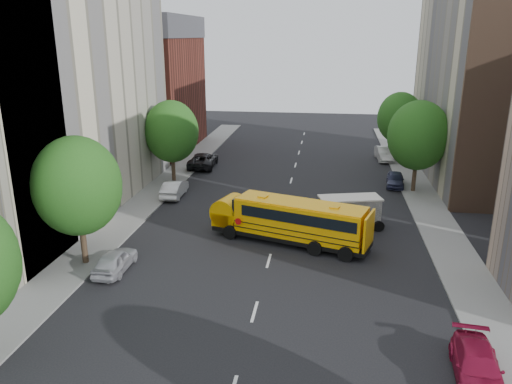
% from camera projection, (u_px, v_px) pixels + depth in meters
% --- Properties ---
extents(ground, '(120.00, 120.00, 0.00)m').
position_uv_depth(ground, '(272.00, 248.00, 32.69)').
color(ground, black).
rests_on(ground, ground).
extents(sidewalk_left, '(3.00, 80.00, 0.12)m').
position_uv_depth(sidewalk_left, '(134.00, 213.00, 38.96)').
color(sidewalk_left, slate).
rests_on(sidewalk_left, ground).
extents(sidewalk_right, '(3.00, 80.00, 0.12)m').
position_uv_depth(sidewalk_right, '(439.00, 228.00, 35.81)').
color(sidewalk_right, slate).
rests_on(sidewalk_right, ground).
extents(lane_markings, '(0.15, 64.00, 0.01)m').
position_uv_depth(lane_markings, '(286.00, 200.00, 42.12)').
color(lane_markings, silver).
rests_on(lane_markings, ground).
extents(building_left_cream, '(10.00, 26.00, 20.00)m').
position_uv_depth(building_left_cream, '(47.00, 81.00, 37.81)').
color(building_left_cream, beige).
rests_on(building_left_cream, ground).
extents(building_left_redbrick, '(10.00, 15.00, 13.00)m').
position_uv_depth(building_left_redbrick, '(150.00, 95.00, 59.62)').
color(building_left_redbrick, maroon).
rests_on(building_left_redbrick, ground).
extents(building_right_far, '(10.00, 22.00, 18.00)m').
position_uv_depth(building_right_far, '(489.00, 84.00, 46.39)').
color(building_right_far, '#C2B897').
rests_on(building_right_far, ground).
extents(street_tree_1, '(5.12, 5.12, 7.90)m').
position_uv_depth(street_tree_1, '(77.00, 186.00, 28.93)').
color(street_tree_1, '#38281C').
rests_on(street_tree_1, ground).
extents(street_tree_2, '(4.99, 4.99, 7.71)m').
position_uv_depth(street_tree_2, '(172.00, 132.00, 45.96)').
color(street_tree_2, '#38281C').
rests_on(street_tree_2, ground).
extents(street_tree_4, '(5.25, 5.25, 8.10)m').
position_uv_depth(street_tree_4, '(418.00, 135.00, 42.87)').
color(street_tree_4, '#38281C').
rests_on(street_tree_4, ground).
extents(street_tree_5, '(4.86, 4.86, 7.51)m').
position_uv_depth(street_tree_5, '(400.00, 118.00, 54.31)').
color(street_tree_5, '#38281C').
rests_on(street_tree_5, ground).
extents(school_bus, '(10.90, 5.54, 3.02)m').
position_uv_depth(school_bus, '(289.00, 219.00, 33.09)').
color(school_bus, black).
rests_on(school_bus, ground).
extents(safari_truck, '(5.71, 3.24, 2.32)m').
position_uv_depth(safari_truck, '(343.00, 212.00, 35.74)').
color(safari_truck, black).
rests_on(safari_truck, ground).
extents(parked_car_0, '(1.60, 3.94, 1.34)m').
position_uv_depth(parked_car_0, '(115.00, 260.00, 29.29)').
color(parked_car_0, '#A9A9B0').
rests_on(parked_car_0, ground).
extents(parked_car_1, '(1.66, 4.36, 1.42)m').
position_uv_depth(parked_car_1, '(174.00, 188.00, 42.92)').
color(parked_car_1, silver).
rests_on(parked_car_1, ground).
extents(parked_car_2, '(2.79, 5.60, 1.53)m').
position_uv_depth(parked_car_2, '(203.00, 160.00, 52.48)').
color(parked_car_2, black).
rests_on(parked_car_2, ground).
extents(parked_car_3, '(2.24, 4.60, 1.29)m').
position_uv_depth(parked_car_3, '(477.00, 367.00, 19.95)').
color(parked_car_3, maroon).
rests_on(parked_car_3, ground).
extents(parked_car_4, '(1.92, 3.98, 1.31)m').
position_uv_depth(parked_car_4, '(395.00, 179.00, 45.82)').
color(parked_car_4, '#303555').
rests_on(parked_car_4, ground).
extents(parked_car_5, '(1.91, 4.59, 1.48)m').
position_uv_depth(parked_car_5, '(384.00, 154.00, 55.32)').
color(parked_car_5, '#AAAAA5').
rests_on(parked_car_5, ground).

